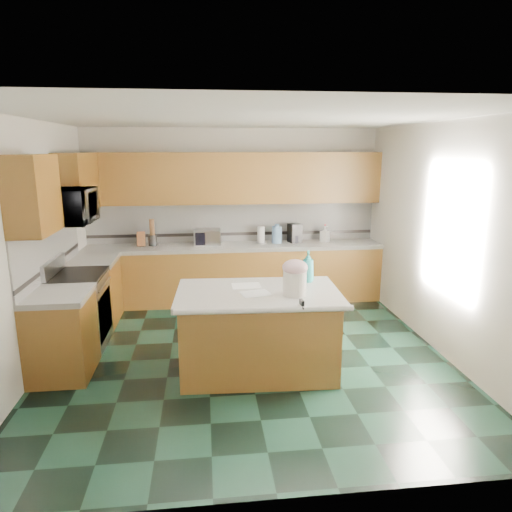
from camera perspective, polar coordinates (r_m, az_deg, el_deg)
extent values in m
plane|color=black|center=(5.53, -1.16, -12.25)|extent=(4.60, 4.60, 0.00)
plane|color=white|center=(5.00, -1.31, 16.90)|extent=(4.60, 4.60, 0.00)
cube|color=silver|center=(7.38, -2.91, 5.21)|extent=(4.60, 0.04, 2.70)
cube|color=silver|center=(2.88, 3.09, -7.76)|extent=(4.60, 0.04, 2.70)
cube|color=silver|center=(5.41, -26.52, 0.84)|extent=(0.04, 4.60, 2.70)
cube|color=silver|center=(5.79, 22.31, 1.99)|extent=(0.04, 4.60, 2.70)
cube|color=#492B0A|center=(7.25, -2.66, -2.36)|extent=(4.60, 0.60, 0.86)
cube|color=white|center=(7.14, -2.70, 1.19)|extent=(4.60, 0.64, 0.06)
cube|color=#492B0A|center=(7.13, -2.87, 9.69)|extent=(4.60, 0.33, 0.78)
cube|color=silver|center=(7.36, -2.88, 4.29)|extent=(4.60, 0.02, 0.63)
cube|color=black|center=(7.39, -2.86, 2.78)|extent=(4.60, 0.01, 0.05)
cube|color=#492B0A|center=(6.74, -19.50, -4.37)|extent=(0.60, 0.82, 0.86)
cube|color=white|center=(6.62, -19.81, -0.57)|extent=(0.64, 0.82, 0.06)
cube|color=#492B0A|center=(5.35, -23.09, -9.28)|extent=(0.60, 0.72, 0.86)
cube|color=white|center=(5.20, -23.55, -4.58)|extent=(0.64, 0.72, 0.06)
cube|color=silver|center=(5.93, -24.36, 0.91)|extent=(0.02, 2.30, 0.63)
cube|color=black|center=(5.97, -24.13, -0.92)|extent=(0.01, 2.30, 0.05)
cube|color=#492B0A|center=(6.63, -21.41, 8.54)|extent=(0.33, 1.09, 0.78)
cube|color=#492B0A|center=(5.04, -26.13, 6.88)|extent=(0.33, 0.72, 0.78)
cube|color=#B7B7BC|center=(6.01, -21.15, -6.53)|extent=(0.60, 0.76, 0.88)
cube|color=black|center=(5.95, -18.40, -6.90)|extent=(0.02, 0.68, 0.55)
cube|color=black|center=(5.87, -21.52, -2.30)|extent=(0.62, 0.78, 0.04)
cylinder|color=#B7B7BC|center=(5.83, -18.38, -3.39)|extent=(0.02, 0.66, 0.02)
cube|color=#B7B7BC|center=(5.92, -24.05, -1.22)|extent=(0.06, 0.76, 0.18)
imported|color=#B7B7BC|center=(5.72, -22.23, 5.76)|extent=(0.50, 0.73, 0.41)
cube|color=#492B0A|center=(5.00, 0.25, -9.74)|extent=(1.65, 0.99, 0.86)
cube|color=white|center=(4.84, 0.25, -4.72)|extent=(1.76, 1.10, 0.06)
cylinder|color=white|center=(4.36, 1.05, -6.78)|extent=(1.72, 0.14, 0.06)
cylinder|color=silver|center=(4.68, 4.86, -3.39)|extent=(0.26, 0.26, 0.25)
ellipsoid|color=beige|center=(4.63, 4.90, -1.43)|extent=(0.26, 0.26, 0.16)
cylinder|color=tan|center=(4.62, 4.92, -0.79)|extent=(0.09, 0.03, 0.03)
sphere|color=tan|center=(4.61, 4.39, -0.81)|extent=(0.05, 0.05, 0.05)
sphere|color=tan|center=(4.63, 5.45, -0.77)|extent=(0.05, 0.05, 0.05)
imported|color=#2CB0B4|center=(5.14, 6.52, -1.30)|extent=(0.17, 0.17, 0.35)
cube|color=white|center=(4.74, -0.05, -4.70)|extent=(0.33, 0.28, 0.00)
cube|color=white|center=(5.00, -1.23, -3.73)|extent=(0.32, 0.24, 0.00)
cube|color=black|center=(4.42, 5.74, -5.99)|extent=(0.04, 0.09, 0.08)
cylinder|color=black|center=(4.38, 5.88, -6.46)|extent=(0.01, 0.06, 0.01)
cube|color=#472814|center=(7.22, -14.16, 2.06)|extent=(0.13, 0.17, 0.24)
cylinder|color=black|center=(7.23, -12.80, 1.94)|extent=(0.13, 0.13, 0.17)
cylinder|color=#472814|center=(7.19, -12.88, 3.56)|extent=(0.08, 0.08, 0.25)
cube|color=#B7B7BC|center=(7.15, -6.10, 2.35)|extent=(0.42, 0.29, 0.24)
cube|color=black|center=(7.02, -6.09, 2.15)|extent=(0.37, 0.01, 0.20)
cylinder|color=white|center=(7.25, 0.63, 2.67)|extent=(0.12, 0.12, 0.26)
cylinder|color=#B7B7BC|center=(7.27, 0.63, 1.73)|extent=(0.17, 0.17, 0.01)
cylinder|color=#668FB9|center=(7.25, 2.63, 2.67)|extent=(0.16, 0.16, 0.26)
cylinder|color=#668FB9|center=(7.22, 2.64, 3.85)|extent=(0.08, 0.08, 0.04)
cube|color=black|center=(7.31, 4.86, 2.88)|extent=(0.22, 0.24, 0.30)
cylinder|color=black|center=(7.29, 4.91, 2.14)|extent=(0.12, 0.12, 0.12)
imported|color=white|center=(7.40, 8.60, 2.74)|extent=(0.17, 0.17, 0.26)
cylinder|color=red|center=(7.37, 8.64, 3.85)|extent=(0.02, 0.02, 0.03)
cube|color=white|center=(5.58, 23.14, 3.09)|extent=(0.02, 1.40, 1.10)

